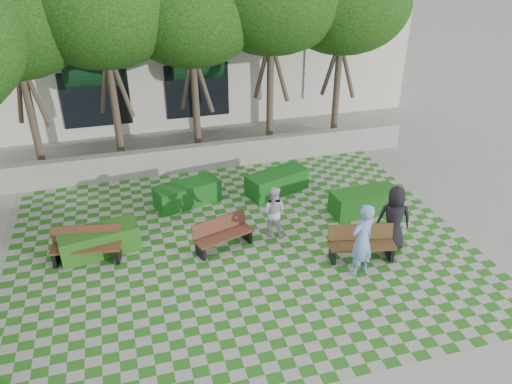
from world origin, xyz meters
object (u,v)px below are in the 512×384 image
object	(u,v)px
bench_west	(87,245)
person_dark	(394,219)
hedge_midleft	(187,194)
bench_mid	(223,234)
hedge_midright	(277,182)
person_blue	(362,240)
hedge_west	(99,241)
bench_east	(361,244)
person_white	(273,211)
hedge_east	(364,201)

from	to	relation	value
bench_west	person_dark	xyz separation A→B (m)	(7.72, -1.65, 0.46)
bench_west	hedge_midleft	bearing A→B (deg)	47.13
bench_mid	hedge_midright	distance (m)	3.48
person_blue	hedge_midleft	bearing A→B (deg)	-72.46
bench_west	person_dark	size ratio (longest dim) A/B	1.01
hedge_midleft	hedge_west	world-z (taller)	hedge_west
bench_mid	bench_west	xyz separation A→B (m)	(-3.44, 0.41, 0.04)
bench_west	hedge_midleft	xyz separation A→B (m)	(2.92, 2.19, -0.09)
person_blue	person_dark	bearing A→B (deg)	-169.02
bench_east	hedge_midright	distance (m)	4.11
person_white	bench_mid	bearing A→B (deg)	36.29
hedge_midleft	bench_west	bearing A→B (deg)	-143.12
bench_east	person_white	size ratio (longest dim) A/B	1.18
person_dark	person_blue	bearing A→B (deg)	50.40
bench_east	hedge_west	bearing A→B (deg)	173.88
hedge_midleft	hedge_west	distance (m)	3.25
hedge_midright	person_dark	size ratio (longest dim) A/B	1.11
hedge_midleft	person_dark	distance (m)	6.18
person_blue	hedge_midright	bearing A→B (deg)	-101.87
bench_west	hedge_midright	xyz separation A→B (m)	(5.79, 2.16, -0.09)
hedge_midright	hedge_east	bearing A→B (deg)	-42.20
bench_west	person_white	world-z (taller)	person_white
bench_east	person_white	xyz separation A→B (m)	(-1.85, 1.66, 0.32)
bench_east	hedge_east	xyz separation A→B (m)	(1.15, 2.08, -0.07)
hedge_east	hedge_west	xyz separation A→B (m)	(-7.60, 0.02, -0.00)
bench_mid	hedge_midleft	size ratio (longest dim) A/B	0.85
person_blue	person_dark	size ratio (longest dim) A/B	1.08
hedge_midright	person_white	xyz separation A→B (m)	(-0.89, -2.34, 0.40)
bench_mid	bench_west	bearing A→B (deg)	155.41
bench_mid	bench_west	distance (m)	3.47
bench_mid	hedge_midleft	distance (m)	2.65
hedge_west	person_blue	world-z (taller)	person_blue
hedge_west	person_blue	xyz separation A→B (m)	(6.12, -2.69, 0.62)
bench_mid	hedge_west	bearing A→B (deg)	150.10
hedge_midright	person_blue	size ratio (longest dim) A/B	1.03
bench_west	hedge_east	xyz separation A→B (m)	(7.90, 0.24, -0.09)
person_white	bench_west	bearing A→B (deg)	25.41
hedge_midright	hedge_midleft	distance (m)	2.87
bench_mid	hedge_west	distance (m)	3.21
hedge_midright	hedge_midleft	world-z (taller)	hedge_midright
hedge_west	person_white	size ratio (longest dim) A/B	1.35
bench_mid	person_white	size ratio (longest dim) A/B	1.13
hedge_midright	person_white	bearing A→B (deg)	-110.81
person_blue	bench_mid	bearing A→B (deg)	-53.78
person_white	person_dark	bearing A→B (deg)	-179.89
bench_west	hedge_midright	distance (m)	6.18
bench_east	hedge_midright	size ratio (longest dim) A/B	0.88
hedge_midright	person_blue	world-z (taller)	person_blue
hedge_east	bench_east	bearing A→B (deg)	-118.89
hedge_east	person_white	world-z (taller)	person_white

